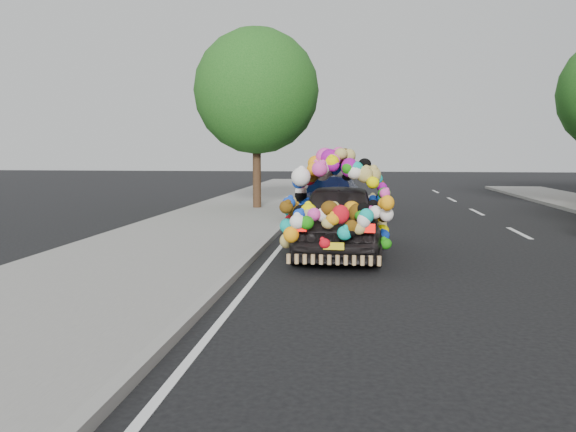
% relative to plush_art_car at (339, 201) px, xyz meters
% --- Properties ---
extents(ground, '(100.00, 100.00, 0.00)m').
position_rel_plush_art_car_xyz_m(ground, '(0.76, -1.71, -1.04)').
color(ground, black).
rests_on(ground, ground).
extents(sidewalk, '(4.00, 60.00, 0.12)m').
position_rel_plush_art_car_xyz_m(sidewalk, '(-3.54, -1.71, -0.98)').
color(sidewalk, gray).
rests_on(sidewalk, ground).
extents(kerb, '(0.15, 60.00, 0.13)m').
position_rel_plush_art_car_xyz_m(kerb, '(-1.59, -1.71, -0.97)').
color(kerb, gray).
rests_on(kerb, ground).
extents(tree_near_sidewalk, '(4.20, 4.20, 6.13)m').
position_rel_plush_art_car_xyz_m(tree_near_sidewalk, '(-3.04, 7.79, 2.99)').
color(tree_near_sidewalk, '#332114').
rests_on(tree_near_sidewalk, ground).
extents(plush_art_car, '(2.03, 4.28, 2.03)m').
position_rel_plush_art_car_xyz_m(plush_art_car, '(0.00, 0.00, 0.00)').
color(plush_art_car, black).
rests_on(plush_art_car, ground).
extents(navy_sedan, '(2.21, 4.68, 1.32)m').
position_rel_plush_art_car_xyz_m(navy_sedan, '(-0.49, 5.70, -0.38)').
color(navy_sedan, black).
rests_on(navy_sedan, ground).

